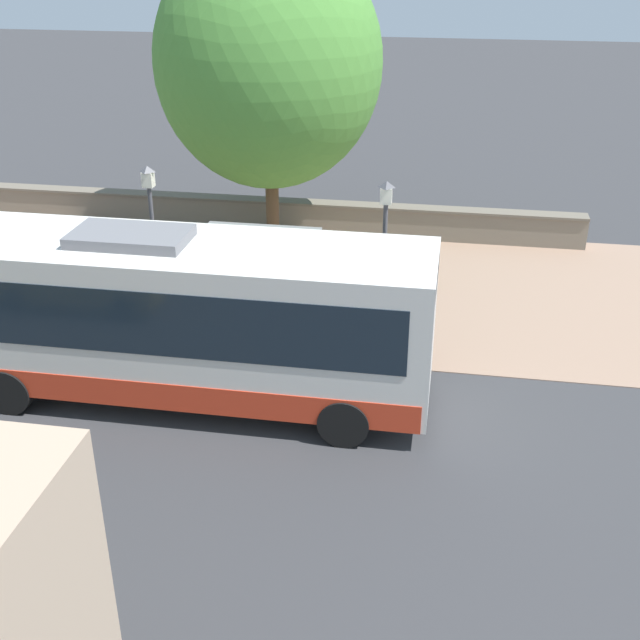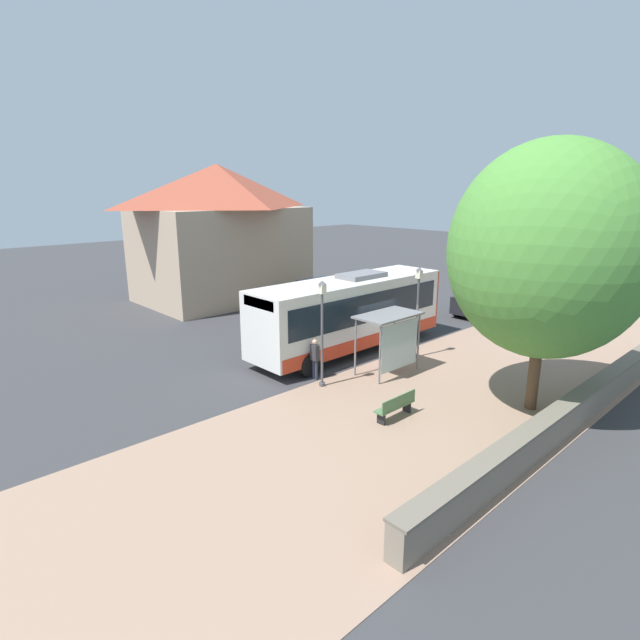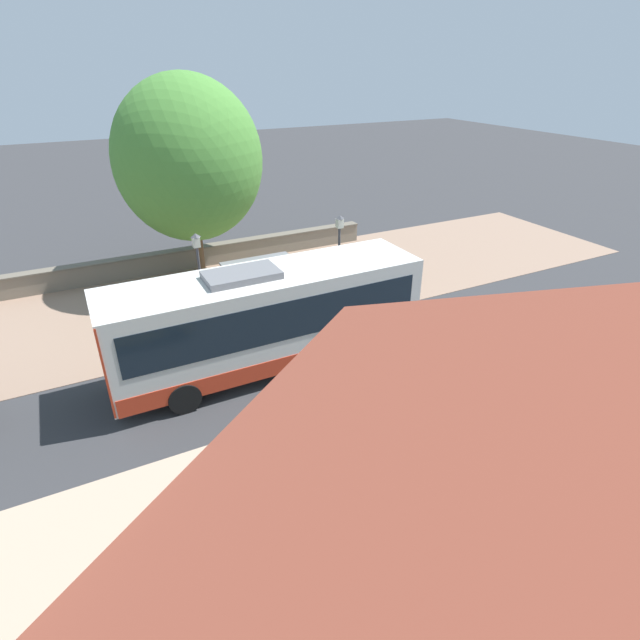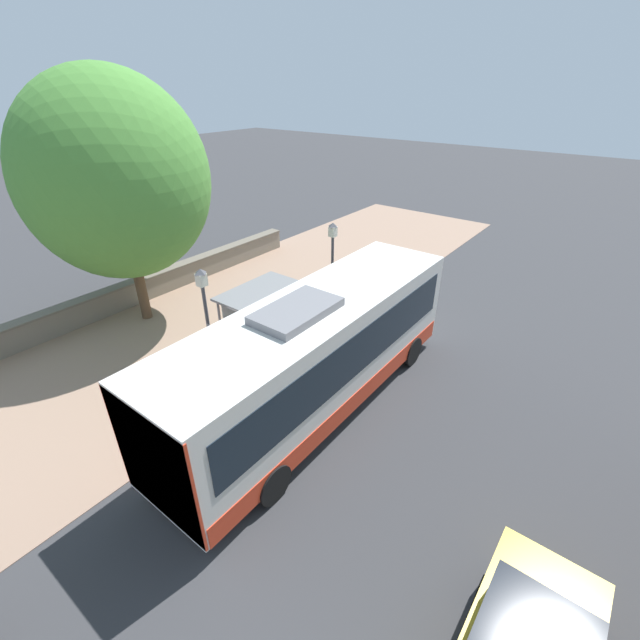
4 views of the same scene
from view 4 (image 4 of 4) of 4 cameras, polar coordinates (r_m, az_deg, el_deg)
ground_plane at (r=13.96m, az=-7.67°, el=-8.83°), size 120.00×120.00×0.00m
sidewalk_plaza at (r=16.96m, az=-18.63°, el=-2.66°), size 9.00×44.00×0.02m
stone_wall at (r=19.93m, az=-25.67°, el=2.52°), size 0.60×20.00×1.04m
bus at (r=12.04m, az=-0.53°, el=-4.33°), size 2.77×10.48×3.65m
bus_shelter at (r=14.52m, az=-8.36°, el=2.49°), size 1.61×2.80×2.54m
pedestrian at (r=15.92m, az=3.09°, el=0.91°), size 0.34×0.22×1.69m
bench at (r=19.06m, az=-7.42°, el=4.01°), size 0.40×1.71×0.88m
street_lamp_near at (r=12.64m, az=-14.71°, el=-0.50°), size 0.28×0.28×4.17m
street_lamp_far at (r=15.89m, az=1.65°, el=6.91°), size 0.28×0.28×4.21m
shade_tree at (r=17.28m, az=-25.53°, el=16.67°), size 6.46×6.46×9.12m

